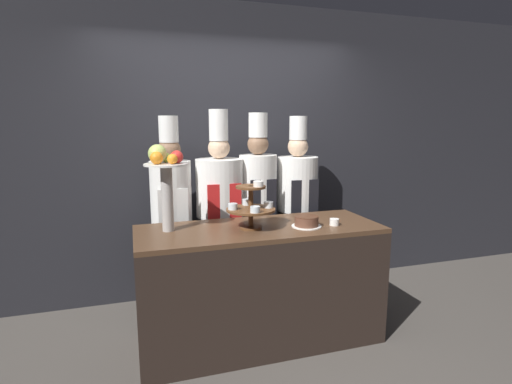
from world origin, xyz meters
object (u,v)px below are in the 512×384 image
(fruit_pedestal, at_px, (165,173))
(cake_round, at_px, (307,222))
(chef_right, at_px, (297,201))
(chef_left, at_px, (172,209))
(chef_center_right, at_px, (258,201))
(cup_white, at_px, (334,222))
(tiered_stand, at_px, (251,206))
(chef_center_left, at_px, (220,207))

(fruit_pedestal, distance_m, cake_round, 1.11)
(chef_right, bearing_deg, chef_left, -180.00)
(chef_right, bearing_deg, chef_center_right, 180.00)
(chef_center_right, bearing_deg, cake_round, -79.09)
(cake_round, bearing_deg, cup_white, -6.64)
(tiered_stand, distance_m, fruit_pedestal, 0.67)
(cake_round, distance_m, chef_center_right, 0.76)
(tiered_stand, relative_size, chef_center_left, 0.20)
(chef_right, bearing_deg, cake_round, -108.02)
(cake_round, height_order, chef_center_left, chef_center_left)
(chef_center_left, bearing_deg, cake_round, -56.18)
(chef_center_right, relative_size, chef_right, 1.02)
(fruit_pedestal, xyz_separation_m, cake_round, (1.02, -0.21, -0.39))
(cup_white, bearing_deg, chef_center_left, 133.00)
(tiered_stand, height_order, cup_white, tiered_stand)
(fruit_pedestal, distance_m, chef_center_left, 0.84)
(tiered_stand, relative_size, chef_center_right, 0.20)
(chef_center_left, distance_m, chef_center_right, 0.36)
(fruit_pedestal, relative_size, chef_center_left, 0.35)
(chef_left, xyz_separation_m, chef_right, (1.17, 0.00, -0.00))
(cup_white, bearing_deg, chef_center_right, 115.22)
(cake_round, xyz_separation_m, chef_center_right, (-0.14, 0.75, 0.03))
(cake_round, bearing_deg, fruit_pedestal, 168.47)
(chef_center_left, xyz_separation_m, chef_center_right, (0.36, 0.00, 0.03))
(tiered_stand, distance_m, chef_center_left, 0.69)
(tiered_stand, xyz_separation_m, cup_white, (0.63, -0.10, -0.15))
(chef_center_left, height_order, chef_center_right, chef_center_left)
(cake_round, xyz_separation_m, chef_left, (-0.93, 0.75, -0.00))
(fruit_pedestal, xyz_separation_m, chef_right, (1.26, 0.54, -0.39))
(tiered_stand, height_order, chef_center_left, chef_center_left)
(tiered_stand, relative_size, chef_right, 0.21)
(tiered_stand, relative_size, cake_round, 1.62)
(chef_center_right, bearing_deg, chef_right, -0.00)
(chef_left, height_order, chef_center_right, chef_center_right)
(tiered_stand, xyz_separation_m, chef_left, (-0.51, 0.67, -0.14))
(chef_center_right, bearing_deg, tiered_stand, -111.73)
(cup_white, xyz_separation_m, chef_left, (-1.15, 0.78, 0.01))
(chef_center_left, height_order, chef_right, chef_center_left)
(tiered_stand, height_order, chef_left, chef_left)
(cake_round, height_order, cup_white, cake_round)
(cake_round, bearing_deg, chef_left, 141.03)
(cup_white, height_order, chef_right, chef_right)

